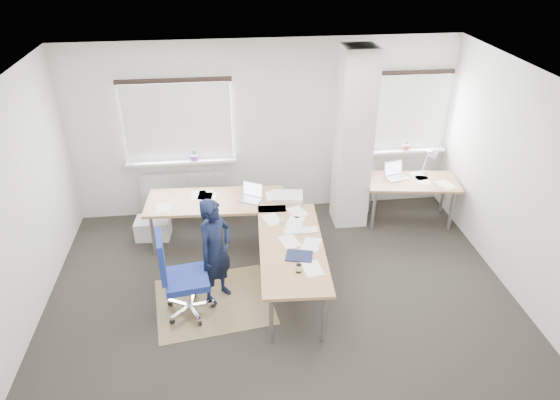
{
  "coord_description": "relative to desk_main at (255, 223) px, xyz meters",
  "views": [
    {
      "loc": [
        -0.61,
        -4.79,
        4.3
      ],
      "look_at": [
        0.07,
        0.9,
        1.04
      ],
      "focal_mm": 32.0,
      "sensor_mm": 36.0,
      "label": 1
    }
  ],
  "objects": [
    {
      "name": "floor_mat",
      "position": [
        -0.6,
        -0.73,
        -0.69
      ],
      "size": [
        1.59,
        1.4,
        0.01
      ],
      "primitive_type": "cube",
      "rotation": [
        0.0,
        0.0,
        0.13
      ],
      "color": "olive",
      "rests_on": "ground"
    },
    {
      "name": "task_chair",
      "position": [
        -0.94,
        -0.89,
        -0.37
      ],
      "size": [
        0.64,
        0.63,
        1.16
      ],
      "rotation": [
        0.0,
        0.0,
        0.14
      ],
      "color": "navy",
      "rests_on": "ground"
    },
    {
      "name": "ground",
      "position": [
        0.27,
        -0.92,
        -0.69
      ],
      "size": [
        6.0,
        6.0,
        0.0
      ],
      "primitive_type": "plane",
      "color": "black",
      "rests_on": "ground"
    },
    {
      "name": "desk_side",
      "position": [
        2.52,
        0.89,
        -0.01
      ],
      "size": [
        1.48,
        0.89,
        1.22
      ],
      "rotation": [
        0.0,
        0.0,
        -0.14
      ],
      "color": "#9F6A44",
      "rests_on": "ground"
    },
    {
      "name": "white_crate",
      "position": [
        -1.51,
        0.89,
        -0.54
      ],
      "size": [
        0.53,
        0.39,
        0.3
      ],
      "primitive_type": "cube",
      "rotation": [
        0.0,
        0.0,
        -0.08
      ],
      "color": "white",
      "rests_on": "ground"
    },
    {
      "name": "person",
      "position": [
        -0.54,
        -0.64,
        0.03
      ],
      "size": [
        0.61,
        0.62,
        1.44
      ],
      "primitive_type": "imported",
      "rotation": [
        0.0,
        0.0,
        0.83
      ],
      "color": "black",
      "rests_on": "ground"
    },
    {
      "name": "desk_main",
      "position": [
        0.0,
        0.0,
        0.0
      ],
      "size": [
        2.41,
        2.73,
        0.96
      ],
      "rotation": [
        0.0,
        0.0,
        -0.06
      ],
      "color": "#9F6A44",
      "rests_on": "ground"
    },
    {
      "name": "room_shell",
      "position": [
        0.45,
        -0.47,
        1.05
      ],
      "size": [
        6.04,
        5.04,
        2.82
      ],
      "color": "beige",
      "rests_on": "ground"
    }
  ]
}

